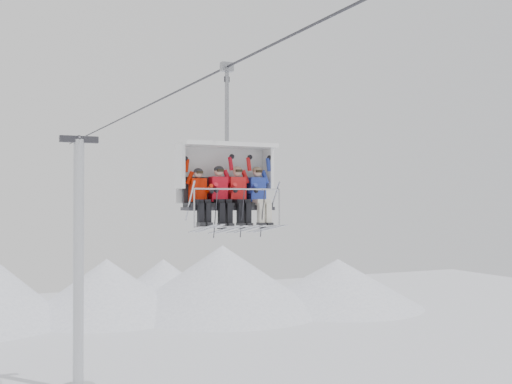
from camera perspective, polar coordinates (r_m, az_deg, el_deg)
name	(u,v)px	position (r m, az deg, el deg)	size (l,w,h in m)	color
ridgeline	(14,291)	(55.37, -20.70, -8.20)	(72.00, 21.00, 7.00)	white
lift_tower_right	(78,281)	(35.44, -15.50, -7.66)	(2.00, 1.80, 13.48)	#B6B8BD
haul_cable	(256,53)	(14.38, 0.00, 12.28)	(0.06, 0.06, 50.00)	#323237
chairlift_carrier	(225,175)	(15.65, -2.79, 1.50)	(2.36, 1.17, 3.98)	black
skier_far_left	(200,195)	(15.07, -5.04, -0.30)	(0.38, 1.69, 1.51)	#B81802
skier_center_left	(220,194)	(15.26, -3.21, -0.19)	(0.40, 1.69, 1.61)	red
skier_center_right	(239,194)	(15.45, -1.56, -0.20)	(0.40, 1.69, 1.61)	red
skier_far_right	(259,194)	(15.67, 0.24, -0.21)	(0.40, 1.69, 1.61)	#223597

